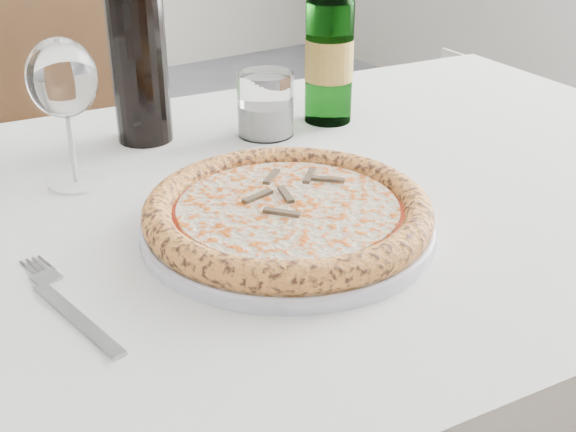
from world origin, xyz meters
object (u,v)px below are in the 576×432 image
(wine_glass, at_px, (63,82))
(plate, at_px, (288,225))
(dining_table, at_px, (243,265))
(chair_far, at_px, (85,153))
(wine_bottle, at_px, (137,45))
(beer_bottle, at_px, (329,48))
(pizza, at_px, (288,211))
(tumbler, at_px, (265,108))

(wine_glass, bearing_deg, plate, -60.63)
(dining_table, xyz_separation_m, chair_far, (0.08, 0.81, -0.13))
(dining_table, relative_size, chair_far, 1.63)
(plate, relative_size, wine_glass, 1.74)
(wine_glass, relative_size, wine_bottle, 0.57)
(beer_bottle, relative_size, wine_bottle, 0.88)
(beer_bottle, bearing_deg, chair_far, 105.76)
(pizza, distance_m, tumbler, 0.31)
(plate, bearing_deg, chair_far, 84.93)
(dining_table, xyz_separation_m, plate, (0.00, -0.10, 0.10))
(pizza, relative_size, tumbler, 3.40)
(wine_glass, bearing_deg, dining_table, -47.27)
(tumbler, xyz_separation_m, beer_bottle, (0.11, -0.00, 0.07))
(beer_bottle, bearing_deg, wine_bottle, 162.66)
(wine_bottle, bearing_deg, pizza, -89.04)
(pizza, xyz_separation_m, beer_bottle, (0.26, 0.27, 0.09))
(tumbler, relative_size, beer_bottle, 0.33)
(dining_table, relative_size, beer_bottle, 5.42)
(chair_far, bearing_deg, plate, -95.07)
(pizza, xyz_separation_m, tumbler, (0.15, 0.27, 0.01))
(wine_glass, height_order, beer_bottle, beer_bottle)
(pizza, bearing_deg, chair_far, 84.93)
(chair_far, distance_m, pizza, 0.95)
(wine_bottle, bearing_deg, dining_table, -88.67)
(wine_glass, height_order, wine_bottle, wine_bottle)
(plate, xyz_separation_m, pizza, (-0.00, -0.00, 0.02))
(pizza, bearing_deg, wine_bottle, 90.96)
(plate, bearing_deg, dining_table, 90.00)
(dining_table, height_order, plate, plate)
(dining_table, bearing_deg, chair_far, 84.31)
(chair_far, height_order, beer_bottle, beer_bottle)
(plate, bearing_deg, tumbler, 61.40)
(chair_far, distance_m, wine_glass, 0.78)
(beer_bottle, distance_m, wine_bottle, 0.28)
(plate, height_order, beer_bottle, beer_bottle)
(wine_bottle, bearing_deg, wine_glass, -145.01)
(wine_glass, bearing_deg, tumbler, 3.09)
(chair_far, relative_size, beer_bottle, 3.32)
(dining_table, bearing_deg, wine_glass, 132.73)
(chair_far, height_order, pizza, chair_far)
(dining_table, height_order, beer_bottle, beer_bottle)
(pizza, xyz_separation_m, wine_bottle, (-0.01, 0.35, 0.11))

